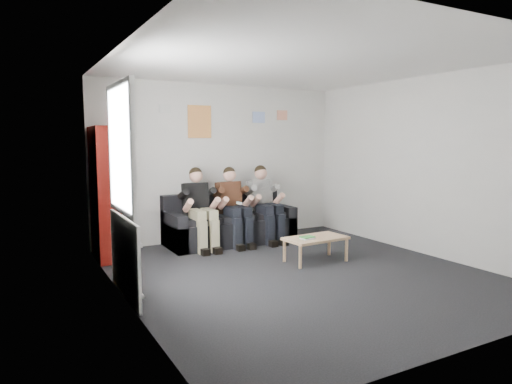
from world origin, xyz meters
The scene contains 14 objects.
room_shell centered at (0.00, 0.00, 1.35)m, with size 5.00×5.00×5.00m.
sofa centered at (-0.04, 2.09, 0.30)m, with size 2.15×0.88×0.83m.
bookshelf centered at (-2.08, 2.01, 0.97)m, with size 0.29×0.87×1.94m.
coffee_table centered at (0.52, 0.38, 0.31)m, with size 0.89×0.49×0.36m.
game_cases centered at (0.35, 0.35, 0.37)m, with size 0.21×0.17×0.03m.
person_left centered at (-0.65, 1.89, 0.65)m, with size 0.40×0.85×1.30m.
person_middle centered at (-0.04, 1.89, 0.65)m, with size 0.39×0.84×1.29m.
person_right centered at (0.56, 1.89, 0.65)m, with size 0.40×0.85×1.30m.
radiator centered at (-2.15, 0.20, 0.35)m, with size 0.10×0.64×0.60m.
window centered at (-2.22, 0.20, 1.03)m, with size 0.05×1.30×2.36m.
poster_large centered at (-0.40, 2.49, 2.05)m, with size 0.42×0.01×0.55m, color #DFBF4E.
poster_blue centered at (0.75, 2.49, 2.15)m, with size 0.25×0.01×0.20m, color #457EED.
poster_pink centered at (1.25, 2.49, 2.20)m, with size 0.22×0.01×0.18m, color #D743A3.
poster_sign centered at (-1.00, 2.49, 2.25)m, with size 0.20×0.01×0.14m, color silver.
Camera 1 is at (-3.31, -4.84, 1.74)m, focal length 32.00 mm.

